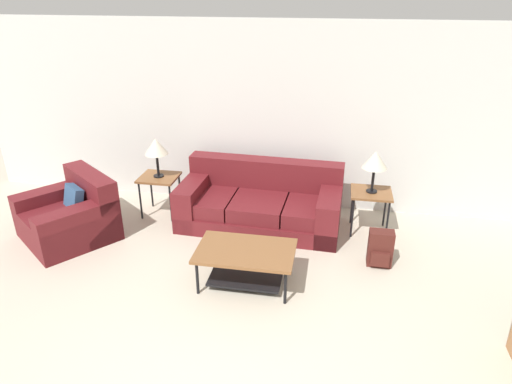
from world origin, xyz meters
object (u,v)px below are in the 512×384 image
Objects in this scene: coffee_table at (246,258)px; side_table_right at (371,196)px; couch at (261,204)px; armchair at (71,216)px; backpack at (380,249)px; table_lamp_right at (375,160)px; table_lamp_left at (156,147)px; side_table_left at (159,181)px.

side_table_right is (1.36, 1.42, 0.19)m from coffee_table.
armchair is at bearing -161.80° from couch.
backpack is at bearing -26.20° from couch.
table_lamp_right is (3.78, 0.81, 0.72)m from armchair.
side_table_left is at bearing 116.57° from table_lamp_left.
side_table_left and side_table_right have the same top height.
side_table_left is 1.00× the size of side_table_right.
coffee_table is at bearing -86.95° from couch.
backpack is at bearing -82.91° from table_lamp_right.
armchair is 2.52× the size of side_table_right.
table_lamp_right is (-0.00, -0.00, 0.49)m from side_table_right.
backpack is (1.53, -0.75, -0.08)m from couch.
armchair is 3.31× the size of backpack.
armchair is at bearing -138.27° from side_table_left.
coffee_table is 2.08m from table_lamp_right.
table_lamp_right is (2.87, 0.00, 0.00)m from table_lamp_left.
couch is 1.60m from table_lamp_right.
table_lamp_right is at bearing -116.57° from side_table_right.
table_lamp_right reaches higher than couch.
couch is at bearing 93.05° from coffee_table.
table_lamp_right is at bearing -0.00° from side_table_left.
table_lamp_left is at bearing 136.71° from coffee_table.
table_lamp_right is (1.36, 1.42, 0.68)m from coffee_table.
table_lamp_right is at bearing 1.49° from couch.
table_lamp_left and table_lamp_right have the same top height.
couch is at bearing 153.80° from backpack.
table_lamp_right is (2.87, -0.00, 0.49)m from side_table_left.
table_lamp_left is (0.00, -0.00, 0.49)m from side_table_left.
table_lamp_left is at bearing 41.73° from armchair.
coffee_table is 1.98m from side_table_right.
side_table_right reaches higher than coffee_table.
side_table_right is 2.91m from table_lamp_left.
table_lamp_left reaches higher than coffee_table.
side_table_left is at bearing 165.09° from backpack.
table_lamp_right is 1.12m from backpack.
couch is 3.95× the size of table_lamp_right.
side_table_left is 2.87m from side_table_right.
coffee_table is (0.07, -1.39, 0.03)m from couch.
couch is at bearing -1.48° from table_lamp_left.
table_lamp_left reaches higher than couch.
couch is at bearing 18.20° from armchair.
table_lamp_left reaches higher than side_table_left.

